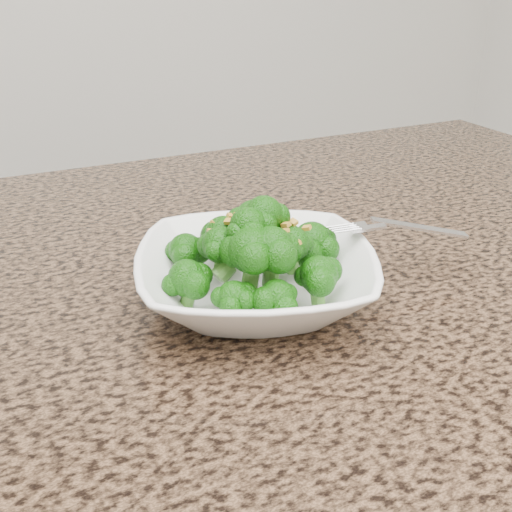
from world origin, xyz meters
name	(u,v)px	position (x,y,z in m)	size (l,w,h in m)	color
granite_counter	(137,353)	(0.00, 0.30, 0.89)	(1.64, 1.04, 0.03)	brown
bowl	(256,278)	(0.12, 0.31, 0.93)	(0.22, 0.22, 0.05)	white
broccoli_pile	(256,216)	(0.12, 0.31, 0.99)	(0.20, 0.20, 0.07)	#155B0A
garlic_topping	(256,176)	(0.12, 0.31, 1.03)	(0.12, 0.12, 0.01)	gold
fork	(378,227)	(0.25, 0.30, 0.96)	(0.17, 0.03, 0.01)	silver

